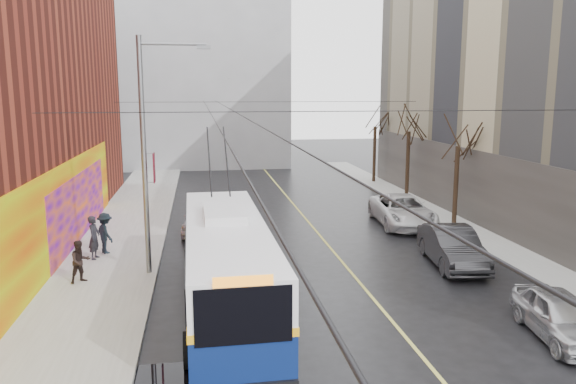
# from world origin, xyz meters

# --- Properties ---
(sidewalk_left) EXTENTS (4.00, 60.00, 0.15)m
(sidewalk_left) POSITION_xyz_m (-8.00, 12.00, 0.07)
(sidewalk_left) COLOR gray
(sidewalk_left) RESTS_ON ground
(sidewalk_right) EXTENTS (2.00, 60.00, 0.15)m
(sidewalk_right) POSITION_xyz_m (9.00, 12.00, 0.07)
(sidewalk_right) COLOR gray
(sidewalk_right) RESTS_ON ground
(lane_line) EXTENTS (0.12, 50.00, 0.01)m
(lane_line) POSITION_xyz_m (1.50, 14.00, 0.00)
(lane_line) COLOR #BFB74C
(lane_line) RESTS_ON ground
(building_far) EXTENTS (20.50, 12.10, 18.00)m
(building_far) POSITION_xyz_m (-6.00, 44.99, 9.02)
(building_far) COLOR gray
(building_far) RESTS_ON ground
(streetlight_pole) EXTENTS (2.65, 0.60, 9.00)m
(streetlight_pole) POSITION_xyz_m (-6.14, 10.00, 4.85)
(streetlight_pole) COLOR slate
(streetlight_pole) RESTS_ON ground
(catenary_wires) EXTENTS (18.00, 60.00, 0.22)m
(catenary_wires) POSITION_xyz_m (-2.54, 14.77, 6.25)
(catenary_wires) COLOR black
(tree_near) EXTENTS (3.20, 3.20, 6.40)m
(tree_near) POSITION_xyz_m (9.00, 16.00, 4.98)
(tree_near) COLOR black
(tree_near) RESTS_ON ground
(tree_mid) EXTENTS (3.20, 3.20, 6.68)m
(tree_mid) POSITION_xyz_m (9.00, 23.00, 5.25)
(tree_mid) COLOR black
(tree_mid) RESTS_ON ground
(tree_far) EXTENTS (3.20, 3.20, 6.57)m
(tree_far) POSITION_xyz_m (9.00, 30.00, 5.14)
(tree_far) COLOR black
(tree_far) RESTS_ON ground
(pigeons_flying) EXTENTS (3.74, 1.13, 1.06)m
(pigeons_flying) POSITION_xyz_m (-3.34, 10.23, 7.24)
(pigeons_flying) COLOR slate
(trolleybus) EXTENTS (2.92, 11.84, 5.58)m
(trolleybus) POSITION_xyz_m (-3.48, 6.22, 1.55)
(trolleybus) COLOR #0A1A4F
(trolleybus) RESTS_ON ground
(parked_car_a) EXTENTS (2.13, 4.16, 1.35)m
(parked_car_a) POSITION_xyz_m (5.84, 2.47, 0.68)
(parked_car_a) COLOR #AFB0B4
(parked_car_a) RESTS_ON ground
(parked_car_b) EXTENTS (2.24, 4.97, 1.58)m
(parked_car_b) POSITION_xyz_m (5.80, 9.42, 0.79)
(parked_car_b) COLOR #29292C
(parked_car_b) RESTS_ON ground
(parked_car_c) EXTENTS (3.03, 5.84, 1.57)m
(parked_car_c) POSITION_xyz_m (6.28, 16.45, 0.79)
(parked_car_c) COLOR silver
(parked_car_c) RESTS_ON ground
(following_car) EXTENTS (2.36, 4.58, 1.49)m
(following_car) POSITION_xyz_m (-4.17, 16.53, 0.74)
(following_car) COLOR silver
(following_car) RESTS_ON ground
(pedestrian_a) EXTENTS (0.55, 0.73, 1.81)m
(pedestrian_a) POSITION_xyz_m (-8.67, 12.18, 1.06)
(pedestrian_a) COLOR black
(pedestrian_a) RESTS_ON sidewalk_left
(pedestrian_b) EXTENTS (0.96, 0.92, 1.56)m
(pedestrian_b) POSITION_xyz_m (-8.65, 9.22, 0.93)
(pedestrian_b) COLOR black
(pedestrian_b) RESTS_ON sidewalk_left
(pedestrian_c) EXTENTS (1.15, 1.31, 1.76)m
(pedestrian_c) POSITION_xyz_m (-8.35, 12.97, 1.03)
(pedestrian_c) COLOR black
(pedestrian_c) RESTS_ON sidewalk_left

